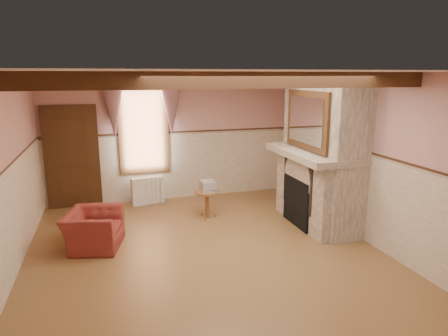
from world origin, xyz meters
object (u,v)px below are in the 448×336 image
object	(u,v)px
side_table	(207,204)
bowl	(308,146)
armchair	(94,229)
radiator	(148,190)
oil_lamp	(309,141)
mantel_clock	(294,138)

from	to	relation	value
side_table	bowl	distance (m)	2.26
armchair	radiator	world-z (taller)	armchair
armchair	side_table	bearing A→B (deg)	-54.98
armchair	oil_lamp	xyz separation A→B (m)	(3.93, 0.15, 1.25)
side_table	oil_lamp	xyz separation A→B (m)	(1.81, -0.67, 1.29)
radiator	mantel_clock	distance (m)	3.35
side_table	bowl	world-z (taller)	bowl
radiator	armchair	bearing A→B (deg)	-127.98
radiator	side_table	bearing A→B (deg)	-59.91
radiator	oil_lamp	world-z (taller)	oil_lamp
mantel_clock	oil_lamp	xyz separation A→B (m)	(0.00, -0.60, 0.04)
mantel_clock	oil_lamp	bearing A→B (deg)	-90.00
armchair	side_table	distance (m)	2.27
armchair	mantel_clock	distance (m)	4.18
armchair	oil_lamp	size ratio (longest dim) A/B	3.37
armchair	bowl	distance (m)	4.10
side_table	bowl	size ratio (longest dim) A/B	1.57
side_table	oil_lamp	world-z (taller)	oil_lamp
armchair	oil_lamp	world-z (taller)	oil_lamp
armchair	mantel_clock	world-z (taller)	mantel_clock
mantel_clock	oil_lamp	distance (m)	0.60
radiator	bowl	bearing A→B (deg)	-43.24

